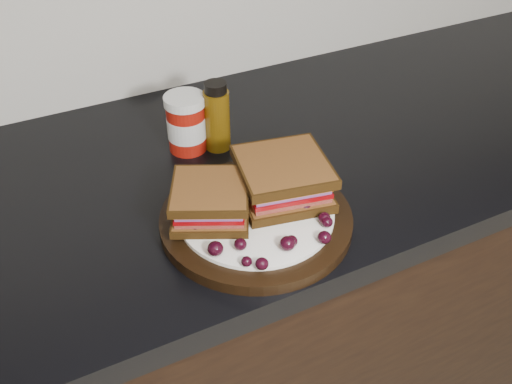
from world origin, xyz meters
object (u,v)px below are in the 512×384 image
condiment_jar (186,123)px  oil_bottle (217,116)px  sandwich_left (210,201)px  plate (256,219)px

condiment_jar → oil_bottle: bearing=-21.4°
sandwich_left → condiment_jar: condiment_jar is taller
plate → sandwich_left: bearing=157.9°
plate → oil_bottle: oil_bottle is taller
oil_bottle → sandwich_left: bearing=-116.1°
condiment_jar → oil_bottle: size_ratio=0.82×
plate → oil_bottle: size_ratio=2.27×
sandwich_left → condiment_jar: size_ratio=1.06×
oil_bottle → condiment_jar: bearing=158.6°
plate → sandwich_left: size_ratio=2.61×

